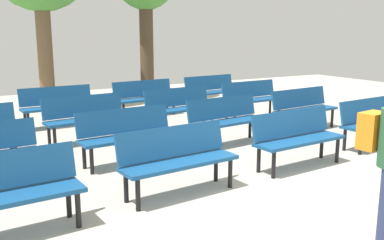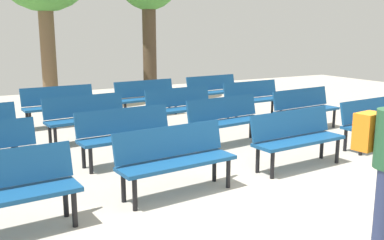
# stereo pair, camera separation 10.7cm
# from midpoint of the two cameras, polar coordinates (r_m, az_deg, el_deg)

# --- Properties ---
(ground_plane) EXTENTS (24.00, 24.00, 0.00)m
(ground_plane) POSITION_cam_midpoint_polar(r_m,az_deg,el_deg) (5.40, 17.84, -11.89)
(ground_plane) COLOR #B2A899
(bench_r0_c1) EXTENTS (1.63, 0.61, 0.87)m
(bench_r0_c1) POSITION_cam_midpoint_polar(r_m,az_deg,el_deg) (5.68, -1.72, -4.73)
(bench_r0_c1) COLOR navy
(bench_r0_c1) RESTS_ON ground_plane
(bench_r0_c2) EXTENTS (1.63, 0.58, 0.87)m
(bench_r0_c2) POSITION_cam_midpoint_polar(r_m,az_deg,el_deg) (6.98, 13.90, -1.96)
(bench_r0_c2) COLOR navy
(bench_r0_c2) RESTS_ON ground_plane
(bench_r0_c3) EXTENTS (1.63, 0.61, 0.87)m
(bench_r0_c3) POSITION_cam_midpoint_polar(r_m,az_deg,el_deg) (8.65, 23.15, 0.04)
(bench_r0_c3) COLOR navy
(bench_r0_c3) RESTS_ON ground_plane
(bench_r1_c1) EXTENTS (1.63, 0.59, 0.87)m
(bench_r1_c1) POSITION_cam_midpoint_polar(r_m,az_deg,el_deg) (7.06, -8.10, -1.57)
(bench_r1_c1) COLOR navy
(bench_r1_c1) RESTS_ON ground_plane
(bench_r1_c2) EXTENTS (1.64, 0.65, 0.87)m
(bench_r1_c2) POSITION_cam_midpoint_polar(r_m,az_deg,el_deg) (8.16, 4.90, 0.30)
(bench_r1_c2) COLOR navy
(bench_r1_c2) RESTS_ON ground_plane
(bench_r1_c3) EXTENTS (1.64, 0.63, 0.87)m
(bench_r1_c3) POSITION_cam_midpoint_polar(r_m,az_deg,el_deg) (9.63, 14.83, 1.70)
(bench_r1_c3) COLOR navy
(bench_r1_c3) RESTS_ON ground_plane
(bench_r2_c1) EXTENTS (1.64, 0.64, 0.87)m
(bench_r2_c1) POSITION_cam_midpoint_polar(r_m,az_deg,el_deg) (8.60, -13.26, 0.62)
(bench_r2_c1) COLOR navy
(bench_r2_c1) RESTS_ON ground_plane
(bench_r2_c2) EXTENTS (1.64, 0.62, 0.87)m
(bench_r2_c2) POSITION_cam_midpoint_polar(r_m,az_deg,el_deg) (9.47, -1.12, 1.93)
(bench_r2_c2) COLOR navy
(bench_r2_c2) RESTS_ON ground_plane
(bench_r2_c3) EXTENTS (1.62, 0.56, 0.87)m
(bench_r2_c3) POSITION_cam_midpoint_polar(r_m,az_deg,el_deg) (10.80, 8.32, 3.01)
(bench_r2_c3) COLOR navy
(bench_r2_c3) RESTS_ON ground_plane
(bench_r3_c1) EXTENTS (1.62, 0.56, 0.87)m
(bench_r3_c1) POSITION_cam_midpoint_polar(r_m,az_deg,el_deg) (10.15, -16.65, 2.10)
(bench_r3_c1) COLOR navy
(bench_r3_c1) RESTS_ON ground_plane
(bench_r3_c2) EXTENTS (1.63, 0.61, 0.87)m
(bench_r3_c2) POSITION_cam_midpoint_polar(r_m,az_deg,el_deg) (10.94, -5.67, 3.19)
(bench_r3_c2) COLOR navy
(bench_r3_c2) RESTS_ON ground_plane
(bench_r3_c3) EXTENTS (1.64, 0.62, 0.87)m
(bench_r3_c3) POSITION_cam_midpoint_polar(r_m,az_deg,el_deg) (12.06, 3.12, 4.02)
(bench_r3_c3) COLOR navy
(bench_r3_c3) RESTS_ON ground_plane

